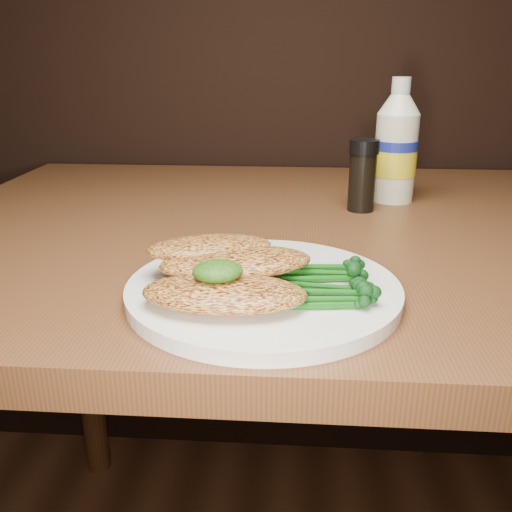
# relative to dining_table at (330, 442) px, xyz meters

# --- Properties ---
(dining_table) EXTENTS (1.20, 0.80, 0.75)m
(dining_table) POSITION_rel_dining_table_xyz_m (0.00, 0.00, 0.00)
(dining_table) COLOR #4B3216
(dining_table) RESTS_ON floor
(plate) EXTENTS (0.27, 0.27, 0.01)m
(plate) POSITION_rel_dining_table_xyz_m (-0.10, -0.26, 0.38)
(plate) COLOR white
(plate) RESTS_ON dining_table
(chicken_front) EXTENTS (0.15, 0.08, 0.02)m
(chicken_front) POSITION_rel_dining_table_xyz_m (-0.13, -0.31, 0.40)
(chicken_front) COLOR gold
(chicken_front) RESTS_ON plate
(chicken_mid) EXTENTS (0.16, 0.11, 0.02)m
(chicken_mid) POSITION_rel_dining_table_xyz_m (-0.12, -0.25, 0.41)
(chicken_mid) COLOR gold
(chicken_mid) RESTS_ON plate
(chicken_back) EXTENTS (0.14, 0.10, 0.02)m
(chicken_back) POSITION_rel_dining_table_xyz_m (-0.15, -0.23, 0.42)
(chicken_back) COLOR gold
(chicken_back) RESTS_ON plate
(pesto_front) EXTENTS (0.06, 0.05, 0.02)m
(pesto_front) POSITION_rel_dining_table_xyz_m (-0.13, -0.30, 0.42)
(pesto_front) COLOR #0D3307
(pesto_front) RESTS_ON chicken_front
(broccolini_bundle) EXTENTS (0.15, 0.13, 0.02)m
(broccolini_bundle) POSITION_rel_dining_table_xyz_m (-0.05, -0.27, 0.40)
(broccolini_bundle) COLOR #145813
(broccolini_bundle) RESTS_ON plate
(mayo_bottle) EXTENTS (0.09, 0.09, 0.19)m
(mayo_bottle) POSITION_rel_dining_table_xyz_m (0.09, 0.13, 0.47)
(mayo_bottle) COLOR white
(mayo_bottle) RESTS_ON dining_table
(pepper_grinder) EXTENTS (0.05, 0.05, 0.11)m
(pepper_grinder) POSITION_rel_dining_table_xyz_m (0.03, 0.07, 0.43)
(pepper_grinder) COLOR black
(pepper_grinder) RESTS_ON dining_table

